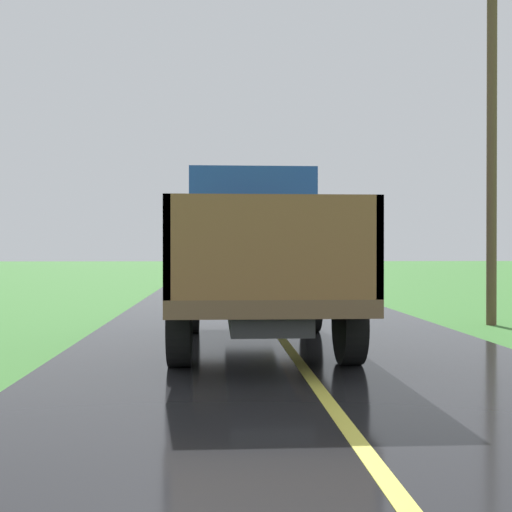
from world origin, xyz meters
The scene contains 2 objects.
banana_truck_near centered at (-0.43, 10.71, 1.46)m, with size 2.38×5.82×2.80m.
utility_pole_roadside centered at (4.48, 13.17, 3.92)m, with size 2.53×0.20×7.12m.
Camera 1 is at (-1.03, 0.19, 1.49)m, focal length 46.33 mm.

